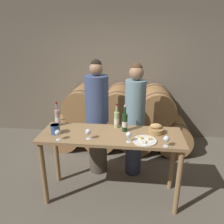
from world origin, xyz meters
TOP-DOWN VIEW (x-y plane):
  - ground_plane at (0.00, 0.00)m, footprint 10.00×10.00m
  - stone_wall_back at (0.00, 2.06)m, footprint 10.00×0.12m
  - barrel_stack at (-0.00, 1.48)m, footprint 2.68×0.93m
  - tasting_table at (0.00, 0.00)m, footprint 1.79×0.59m
  - person_left at (-0.27, 0.58)m, footprint 0.35×0.35m
  - person_right at (0.29, 0.58)m, footprint 0.30×0.30m
  - wine_bottle_red at (0.16, 0.11)m, footprint 0.07×0.07m
  - wine_bottle_white at (0.05, 0.21)m, footprint 0.07×0.07m
  - wine_bottle_rose at (-0.75, 0.20)m, footprint 0.07×0.07m
  - blue_crock at (-0.69, -0.06)m, footprint 0.12×0.12m
  - bread_basket at (0.56, 0.09)m, footprint 0.20×0.20m
  - cheese_plate at (0.41, -0.15)m, footprint 0.28×0.28m
  - wine_glass_far_left at (-0.60, -0.22)m, footprint 0.07×0.07m
  - wine_glass_left at (-0.25, -0.16)m, footprint 0.07×0.07m
  - wine_glass_center at (0.23, -0.19)m, footprint 0.07×0.07m
  - wine_glass_right at (0.64, -0.25)m, footprint 0.07×0.07m

SIDE VIEW (x-z plane):
  - ground_plane at x=0.00m, z-range 0.00..0.00m
  - barrel_stack at x=0.00m, z-range -0.05..1.15m
  - tasting_table at x=0.00m, z-range 0.33..1.28m
  - person_left at x=-0.27m, z-range 0.02..1.81m
  - person_right at x=0.29m, z-range 0.04..1.80m
  - cheese_plate at x=0.41m, z-range 0.94..0.97m
  - bread_basket at x=0.56m, z-range 0.93..1.06m
  - blue_crock at x=-0.69m, z-range 0.95..1.07m
  - wine_glass_far_left at x=-0.60m, z-range 0.97..1.10m
  - wine_glass_left at x=-0.25m, z-range 0.97..1.10m
  - wine_glass_center at x=0.23m, z-range 0.97..1.10m
  - wine_glass_right at x=0.64m, z-range 0.97..1.10m
  - wine_bottle_white at x=0.05m, z-range 0.89..1.23m
  - wine_bottle_rose at x=-0.75m, z-range 0.89..1.23m
  - wine_bottle_red at x=0.16m, z-range 0.89..1.24m
  - stone_wall_back at x=0.00m, z-range 0.00..3.20m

